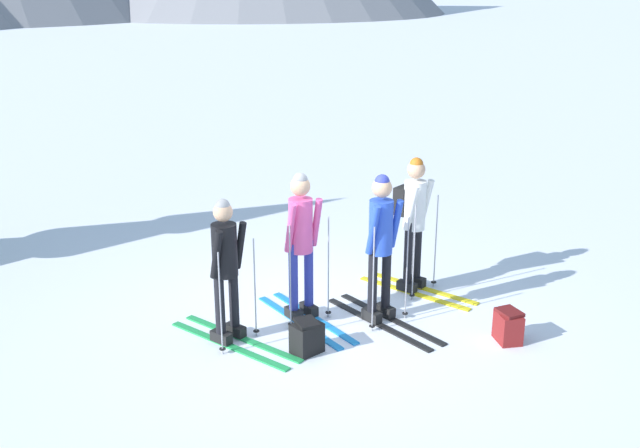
{
  "coord_description": "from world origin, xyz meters",
  "views": [
    {
      "loc": [
        -3.23,
        -7.29,
        3.93
      ],
      "look_at": [
        0.17,
        0.49,
        1.05
      ],
      "focal_mm": 41.39,
      "sensor_mm": 36.0,
      "label": 1
    }
  ],
  "objects_px": {
    "skier_in_black": "(226,266)",
    "skier_in_blue": "(381,242)",
    "backpack_on_snow_front": "(307,337)",
    "backpack_on_snow_beside": "(508,326)",
    "skier_in_pink": "(301,240)",
    "skier_in_white": "(413,216)"
  },
  "relations": [
    {
      "from": "skier_in_pink",
      "to": "skier_in_blue",
      "type": "xyz_separation_m",
      "value": [
        0.83,
        -0.41,
        -0.01
      ]
    },
    {
      "from": "skier_in_blue",
      "to": "backpack_on_snow_beside",
      "type": "distance_m",
      "value": 1.71
    },
    {
      "from": "skier_in_black",
      "to": "backpack_on_snow_front",
      "type": "distance_m",
      "value": 1.18
    },
    {
      "from": "skier_in_white",
      "to": "backpack_on_snow_front",
      "type": "height_order",
      "value": "skier_in_white"
    },
    {
      "from": "skier_in_black",
      "to": "skier_in_blue",
      "type": "bearing_deg",
      "value": -6.52
    },
    {
      "from": "backpack_on_snow_front",
      "to": "backpack_on_snow_beside",
      "type": "relative_size",
      "value": 1.0
    },
    {
      "from": "skier_in_pink",
      "to": "backpack_on_snow_front",
      "type": "distance_m",
      "value": 1.19
    },
    {
      "from": "skier_in_black",
      "to": "skier_in_blue",
      "type": "height_order",
      "value": "skier_in_blue"
    },
    {
      "from": "skier_in_pink",
      "to": "skier_in_white",
      "type": "distance_m",
      "value": 1.65
    },
    {
      "from": "skier_in_black",
      "to": "backpack_on_snow_beside",
      "type": "height_order",
      "value": "skier_in_black"
    },
    {
      "from": "skier_in_pink",
      "to": "skier_in_white",
      "type": "height_order",
      "value": "skier_in_pink"
    },
    {
      "from": "skier_in_blue",
      "to": "backpack_on_snow_front",
      "type": "relative_size",
      "value": 4.73
    },
    {
      "from": "skier_in_black",
      "to": "backpack_on_snow_beside",
      "type": "xyz_separation_m",
      "value": [
        2.87,
        -1.28,
        -0.72
      ]
    },
    {
      "from": "skier_in_pink",
      "to": "backpack_on_snow_front",
      "type": "relative_size",
      "value": 4.75
    },
    {
      "from": "skier_in_black",
      "to": "backpack_on_snow_front",
      "type": "bearing_deg",
      "value": -41.2
    },
    {
      "from": "skier_in_blue",
      "to": "backpack_on_snow_front",
      "type": "bearing_deg",
      "value": -159.84
    },
    {
      "from": "skier_in_white",
      "to": "backpack_on_snow_beside",
      "type": "bearing_deg",
      "value": -81.18
    },
    {
      "from": "skier_in_blue",
      "to": "backpack_on_snow_beside",
      "type": "bearing_deg",
      "value": -45.13
    },
    {
      "from": "skier_in_pink",
      "to": "backpack_on_snow_front",
      "type": "xyz_separation_m",
      "value": [
        -0.27,
        -0.82,
        -0.81
      ]
    },
    {
      "from": "skier_in_pink",
      "to": "backpack_on_snow_front",
      "type": "bearing_deg",
      "value": -108.54
    },
    {
      "from": "skier_in_black",
      "to": "skier_in_blue",
      "type": "relative_size",
      "value": 0.95
    },
    {
      "from": "skier_in_black",
      "to": "skier_in_white",
      "type": "height_order",
      "value": "skier_in_white"
    }
  ]
}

